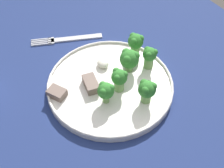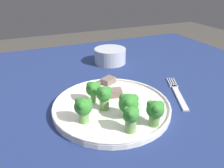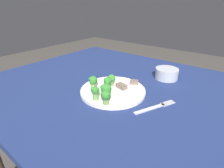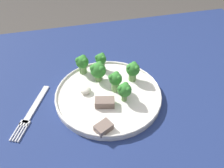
{
  "view_description": "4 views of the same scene",
  "coord_description": "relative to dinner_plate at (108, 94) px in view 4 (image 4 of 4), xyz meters",
  "views": [
    {
      "loc": [
        -0.37,
        0.18,
        1.33
      ],
      "look_at": [
        -0.01,
        -0.07,
        0.81
      ],
      "focal_mm": 50.0,
      "sensor_mm": 36.0,
      "label": 1
    },
    {
      "loc": [
        -0.17,
        -0.49,
        1.07
      ],
      "look_at": [
        0.02,
        -0.05,
        0.84
      ],
      "focal_mm": 35.0,
      "sensor_mm": 36.0,
      "label": 2
    },
    {
      "loc": [
        0.43,
        -0.61,
        1.14
      ],
      "look_at": [
        0.0,
        -0.07,
        0.82
      ],
      "focal_mm": 28.0,
      "sensor_mm": 36.0,
      "label": 3
    },
    {
      "loc": [
        0.11,
        0.34,
        1.2
      ],
      "look_at": [
        -0.01,
        -0.1,
        0.8
      ],
      "focal_mm": 35.0,
      "sensor_mm": 36.0,
      "label": 4
    }
  ],
  "objects": [
    {
      "name": "broccoli_floret_center_left",
      "position": [
        0.05,
        -0.11,
        0.04
      ],
      "size": [
        0.04,
        0.04,
        0.06
      ],
      "color": "#709E56",
      "rests_on": "dinner_plate"
    },
    {
      "name": "broccoli_floret_back_left",
      "position": [
        -0.03,
        0.03,
        0.04
      ],
      "size": [
        0.04,
        0.04,
        0.05
      ],
      "color": "#709E56",
      "rests_on": "dinner_plate"
    },
    {
      "name": "meat_slice_front_slice",
      "position": [
        0.02,
        0.04,
        0.01
      ],
      "size": [
        0.05,
        0.04,
        0.02
      ],
      "color": "#756056",
      "rests_on": "dinner_plate"
    },
    {
      "name": "dinner_plate",
      "position": [
        0.0,
        0.0,
        0.0
      ],
      "size": [
        0.29,
        0.29,
        0.02
      ],
      "color": "white",
      "rests_on": "table"
    },
    {
      "name": "broccoli_floret_mid_cluster",
      "position": [
        -0.0,
        -0.11,
        0.04
      ],
      "size": [
        0.03,
        0.03,
        0.06
      ],
      "color": "#709E56",
      "rests_on": "dinner_plate"
    },
    {
      "name": "fork",
      "position": [
        0.2,
        0.0,
        -0.01
      ],
      "size": [
        0.1,
        0.18,
        0.0
      ],
      "color": "silver",
      "rests_on": "table"
    },
    {
      "name": "broccoli_floret_center_back",
      "position": [
        -0.02,
        -0.01,
        0.04
      ],
      "size": [
        0.04,
        0.03,
        0.06
      ],
      "color": "#709E56",
      "rests_on": "dinner_plate"
    },
    {
      "name": "sauce_dollop",
      "position": [
        0.06,
        -0.02,
        0.01
      ],
      "size": [
        0.03,
        0.03,
        0.02
      ],
      "color": "silver",
      "rests_on": "dinner_plate"
    },
    {
      "name": "table",
      "position": [
        -0.01,
        0.07,
        -0.11
      ],
      "size": [
        1.31,
        1.03,
        0.78
      ],
      "color": "navy",
      "rests_on": "ground_plane"
    },
    {
      "name": "broccoli_floret_front_left",
      "position": [
        0.01,
        -0.06,
        0.04
      ],
      "size": [
        0.05,
        0.04,
        0.06
      ],
      "color": "#709E56",
      "rests_on": "dinner_plate"
    },
    {
      "name": "meat_slice_middle_slice",
      "position": [
        0.04,
        0.11,
        0.01
      ],
      "size": [
        0.05,
        0.04,
        0.02
      ],
      "color": "#756056",
      "rests_on": "dinner_plate"
    },
    {
      "name": "broccoli_floret_near_rim_left",
      "position": [
        -0.08,
        -0.04,
        0.04
      ],
      "size": [
        0.04,
        0.04,
        0.06
      ],
      "color": "#709E56",
      "rests_on": "dinner_plate"
    }
  ]
}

